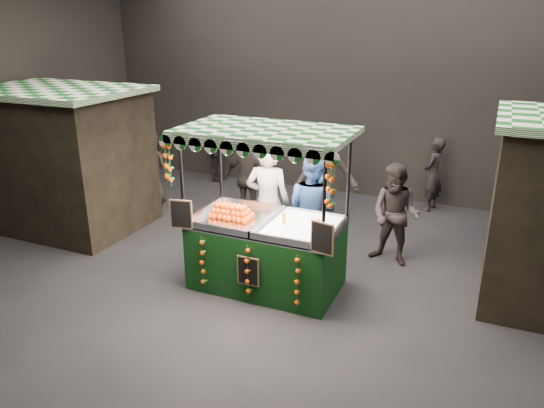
% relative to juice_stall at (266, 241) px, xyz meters
% --- Properties ---
extents(ground, '(12.00, 12.00, 0.00)m').
position_rel_juice_stall_xyz_m(ground, '(-0.09, -0.23, -0.74)').
color(ground, black).
rests_on(ground, ground).
extents(market_hall, '(12.10, 10.10, 5.05)m').
position_rel_juice_stall_xyz_m(market_hall, '(-0.09, -0.23, 2.65)').
color(market_hall, black).
rests_on(market_hall, ground).
extents(neighbour_stall_left, '(3.00, 2.20, 2.60)m').
position_rel_juice_stall_xyz_m(neighbour_stall_left, '(-4.49, 0.77, 0.57)').
color(neighbour_stall_left, black).
rests_on(neighbour_stall_left, ground).
extents(juice_stall, '(2.45, 1.44, 2.37)m').
position_rel_juice_stall_xyz_m(juice_stall, '(0.00, 0.00, 0.00)').
color(juice_stall, black).
rests_on(juice_stall, ground).
extents(vendor_grey, '(0.79, 0.59, 1.95)m').
position_rel_juice_stall_xyz_m(vendor_grey, '(-0.39, 0.93, 0.24)').
color(vendor_grey, gray).
rests_on(vendor_grey, ground).
extents(vendor_blue, '(1.08, 0.96, 1.83)m').
position_rel_juice_stall_xyz_m(vendor_blue, '(0.32, 1.09, 0.18)').
color(vendor_blue, navy).
rests_on(vendor_blue, ground).
extents(shopper_0, '(0.70, 0.49, 1.83)m').
position_rel_juice_stall_xyz_m(shopper_0, '(-3.76, 2.20, 0.18)').
color(shopper_0, black).
rests_on(shopper_0, ground).
extents(shopper_1, '(0.92, 0.78, 1.66)m').
position_rel_juice_stall_xyz_m(shopper_1, '(1.54, 1.57, 0.09)').
color(shopper_1, '#292221').
rests_on(shopper_1, ground).
extents(shopper_2, '(1.02, 0.45, 1.71)m').
position_rel_juice_stall_xyz_m(shopper_2, '(-1.42, 2.36, 0.12)').
color(shopper_2, '#2C2824').
rests_on(shopper_2, ground).
extents(shopper_3, '(1.44, 1.17, 1.94)m').
position_rel_juice_stall_xyz_m(shopper_3, '(0.00, 2.79, 0.23)').
color(shopper_3, black).
rests_on(shopper_3, ground).
extents(shopper_4, '(0.82, 0.59, 1.57)m').
position_rel_juice_stall_xyz_m(shopper_4, '(-3.76, 2.41, 0.05)').
color(shopper_4, '#2C2823').
rests_on(shopper_4, ground).
extents(shopper_6, '(0.49, 0.63, 1.53)m').
position_rel_juice_stall_xyz_m(shopper_6, '(1.77, 4.37, 0.03)').
color(shopper_6, black).
rests_on(shopper_6, ground).
extents(shopper_7, '(0.57, 0.97, 1.55)m').
position_rel_juice_stall_xyz_m(shopper_7, '(-3.30, 4.37, 0.04)').
color(shopper_7, black).
rests_on(shopper_7, ground).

